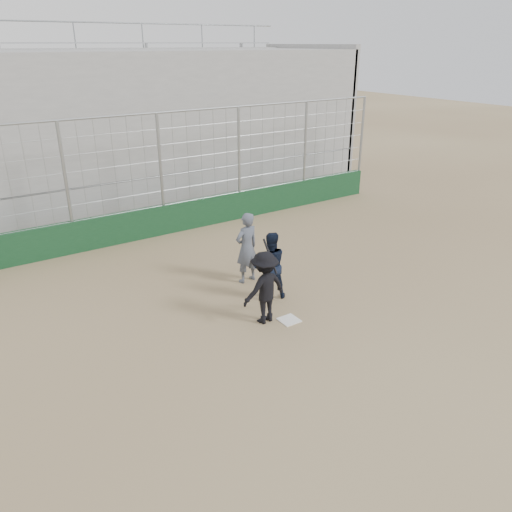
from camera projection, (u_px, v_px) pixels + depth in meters
ground at (289, 320)px, 11.71m from camera, size 90.00×90.00×0.00m
home_plate at (289, 320)px, 11.71m from camera, size 0.44×0.44×0.02m
backstop at (164, 207)px, 16.69m from camera, size 18.10×0.25×4.04m
bleachers at (108, 127)px, 19.71m from camera, size 20.25×6.70×6.98m
batter_at_plate at (265, 287)px, 11.36m from camera, size 1.18×0.81×1.89m
catcher_crouched at (270, 277)px, 12.47m from camera, size 0.98×0.82×1.21m
umpire at (247, 251)px, 13.32m from camera, size 0.77×0.56×1.76m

